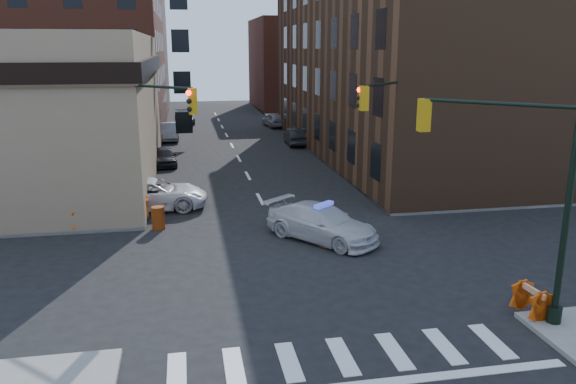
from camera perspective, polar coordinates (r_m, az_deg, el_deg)
name	(u,v)px	position (r m, az deg, el deg)	size (l,w,h in m)	color
ground	(295,265)	(22.13, 0.69, -7.45)	(140.00, 140.00, 0.00)	black
sidewalk_ne	(453,130)	(59.95, 16.45, 6.07)	(34.00, 54.50, 0.15)	gray
apartment_block	(25,7)	(61.96, -25.17, 16.66)	(25.00, 25.00, 24.00)	#5E2A1D
commercial_row_ne	(402,64)	(45.92, 11.49, 12.64)	(14.00, 34.00, 14.00)	#503320
filler_nw	(91,49)	(83.00, -19.41, 13.54)	(20.00, 18.00, 16.00)	brown
filler_ne	(312,64)	(80.21, 2.50, 12.88)	(16.00, 16.00, 12.00)	#5E2A1D
signal_pole_se	(531,175)	(18.11, 23.47, 1.62)	(5.40, 5.27, 8.00)	black
signal_pole_nw	(143,139)	(25.84, -14.56, 5.28)	(3.58, 3.67, 8.00)	black
signal_pole_ne	(392,131)	(27.60, 10.54, 6.07)	(3.67, 3.58, 8.00)	black
tree_ne_near	(322,106)	(47.79, 3.49, 8.74)	(3.00, 3.00, 4.85)	black
tree_ne_far	(302,98)	(55.55, 1.48, 9.57)	(3.00, 3.00, 4.85)	black
police_car	(322,223)	(24.76, 3.46, -3.15)	(2.17, 5.34, 1.55)	silver
pickup	(153,194)	(30.28, -13.59, -0.20)	(2.64, 5.73, 1.59)	silver
parked_car_wnear	(164,156)	(41.29, -12.45, 3.54)	(1.56, 3.87, 1.32)	black
parked_car_wfar	(168,132)	(52.69, -12.12, 6.02)	(1.65, 4.72, 1.56)	#919499
parked_car_wdeep	(185,117)	(63.78, -10.47, 7.46)	(1.96, 4.83, 1.40)	black
parked_car_enear	(296,137)	(48.97, 0.79, 5.65)	(1.54, 4.41, 1.45)	black
parked_car_efar	(274,120)	(60.32, -1.40, 7.35)	(1.78, 4.43, 1.51)	gray
pedestrian_a	(82,208)	(27.53, -20.19, -1.58)	(0.67, 0.44, 1.84)	black
pedestrian_c	(19,209)	(28.40, -25.68, -1.54)	(1.14, 0.48, 1.95)	#202730
barrel_road	(326,235)	(24.05, 3.89, -4.33)	(0.58, 0.58, 1.04)	#D36609
barrel_bank	(158,218)	(26.90, -13.05, -2.58)	(0.61, 0.61, 1.08)	red
barricade_se_a	(531,301)	(19.38, 23.47, -10.09)	(1.21, 0.60, 0.91)	#E9470A
barricade_nw_a	(137,207)	(28.63, -15.13, -1.43)	(1.35, 0.68, 1.02)	orange
barricade_nw_b	(86,217)	(27.57, -19.85, -2.41)	(1.36, 0.68, 1.02)	#D34209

